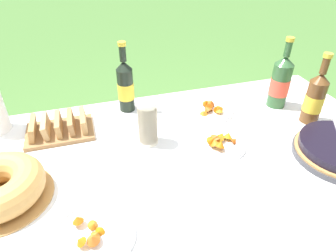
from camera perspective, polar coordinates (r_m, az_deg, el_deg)
name	(u,v)px	position (r m, az deg, el deg)	size (l,w,h in m)	color
garden_table	(179,181)	(1.10, 2.11, -10.37)	(1.72, 1.03, 0.78)	#A87A47
tablecloth	(179,169)	(1.06, 2.17, -8.11)	(1.73, 1.04, 0.10)	white
cup_stack	(148,123)	(1.11, -3.90, 0.54)	(0.07, 0.07, 0.18)	beige
cider_bottle_green	(280,82)	(1.42, 20.62, 7.86)	(0.08, 0.08, 0.32)	#2D562D
cider_bottle_amber	(315,98)	(1.36, 26.17, 4.82)	(0.08, 0.08, 0.30)	brown
juice_bottle_red	(125,86)	(1.31, -8.10, 7.57)	(0.07, 0.07, 0.31)	black
snack_plate_near	(209,109)	(1.34, 7.90, 3.19)	(0.21, 0.21, 0.05)	white
snack_plate_left	(94,234)	(0.87, -13.99, -19.33)	(0.23, 0.23, 0.05)	white
snack_plate_right	(219,143)	(1.15, 9.75, -3.13)	(0.20, 0.20, 0.06)	white
bread_board	(59,128)	(1.26, -19.99, -0.32)	(0.26, 0.18, 0.07)	olive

